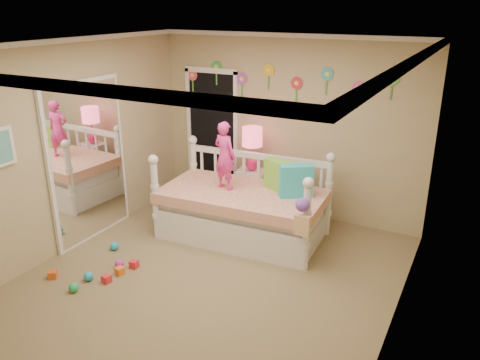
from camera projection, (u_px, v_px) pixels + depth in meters
The scene contains 17 objects.
floor at pixel (208, 281), 5.47m from camera, with size 4.00×4.50×0.01m, color #7F684C.
ceiling at pixel (202, 45), 4.57m from camera, with size 4.00×4.50×0.01m, color white.
back_wall at pixel (287, 127), 6.89m from camera, with size 4.00×0.01×2.60m, color tan.
left_wall at pixel (66, 148), 5.89m from camera, with size 0.01×4.50×2.60m, color tan.
right_wall at pixel (402, 210), 4.15m from camera, with size 0.01×4.50×2.60m, color tan.
crown_molding at pixel (202, 48), 4.58m from camera, with size 4.00×4.50×0.06m, color white, non-canonical shape.
daybed at pixel (243, 195), 6.34m from camera, with size 2.17×1.17×1.18m, color white, non-canonical shape.
pillow_turquoise at pixel (296, 181), 6.06m from camera, with size 0.42×0.15×0.42m, color #2ACDD3.
pillow_lime at pixel (279, 176), 6.28m from camera, with size 0.42×0.16×0.40m, color #7CC93D.
child at pixel (225, 156), 6.25m from camera, with size 0.33×0.22×0.91m, color #F3379C.
nightstand at pixel (252, 192), 7.12m from camera, with size 0.41×0.31×0.68m, color white.
table_lamp at pixel (252, 142), 6.85m from camera, with size 0.29×0.29×0.64m.
closet_doorway at pixel (212, 135), 7.51m from camera, with size 0.90×0.04×2.07m, color black.
flower_decals at pixel (282, 82), 6.70m from camera, with size 3.40×0.02×0.50m, color #B2668C, non-canonical shape.
mirror_closet at pixel (88, 162), 6.21m from camera, with size 0.07×1.30×2.10m, color white.
hanging_bag at pixel (301, 218), 5.37m from camera, with size 0.20×0.16×0.36m, color beige, non-canonical shape.
toy_scatter at pixel (98, 267), 5.65m from camera, with size 0.80×1.30×0.11m, color #996666, non-canonical shape.
Camera 1 is at (2.52, -4.02, 2.98)m, focal length 35.96 mm.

